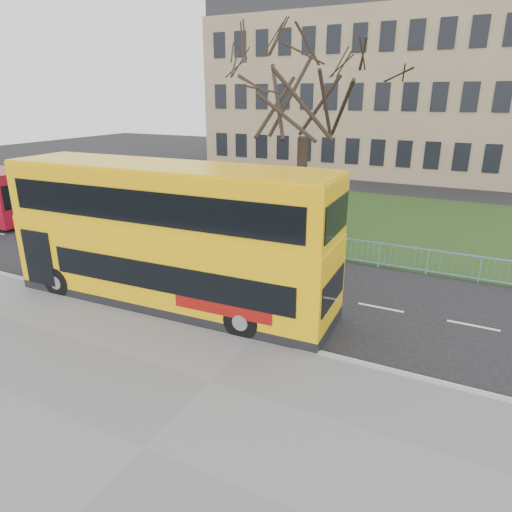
# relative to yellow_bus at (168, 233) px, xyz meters

# --- Properties ---
(ground) EXTENTS (120.00, 120.00, 0.00)m
(ground) POSITION_rel_yellow_bus_xyz_m (3.87, 0.45, -2.64)
(ground) COLOR black
(ground) RESTS_ON ground
(pavement) EXTENTS (80.00, 10.50, 0.12)m
(pavement) POSITION_rel_yellow_bus_xyz_m (3.87, -6.30, -2.58)
(pavement) COLOR slate
(pavement) RESTS_ON ground
(kerb) EXTENTS (80.00, 0.20, 0.14)m
(kerb) POSITION_rel_yellow_bus_xyz_m (3.87, -1.10, -2.57)
(kerb) COLOR gray
(kerb) RESTS_ON ground
(grass_verge) EXTENTS (80.00, 15.40, 0.08)m
(grass_verge) POSITION_rel_yellow_bus_xyz_m (3.87, 14.75, -2.60)
(grass_verge) COLOR #243B15
(grass_verge) RESTS_ON ground
(guard_railing) EXTENTS (40.00, 0.12, 1.10)m
(guard_railing) POSITION_rel_yellow_bus_xyz_m (3.87, 7.05, -2.09)
(guard_railing) COLOR #77ADD4
(guard_railing) RESTS_ON ground
(bare_tree) EXTENTS (8.36, 8.36, 11.94)m
(bare_tree) POSITION_rel_yellow_bus_xyz_m (0.87, 10.45, 3.41)
(bare_tree) COLOR black
(bare_tree) RESTS_ON grass_verge
(civic_building) EXTENTS (30.00, 15.00, 14.00)m
(civic_building) POSITION_rel_yellow_bus_xyz_m (-1.13, 35.45, 4.36)
(civic_building) COLOR #826E53
(civic_building) RESTS_ON ground
(yellow_bus) EXTENTS (11.83, 3.22, 4.92)m
(yellow_bus) POSITION_rel_yellow_bus_xyz_m (0.00, 0.00, 0.00)
(yellow_bus) COLOR #FFBC0A
(yellow_bus) RESTS_ON ground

